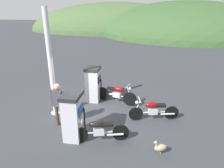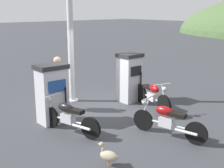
{
  "view_description": "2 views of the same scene",
  "coord_description": "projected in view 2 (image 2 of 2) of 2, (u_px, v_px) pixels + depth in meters",
  "views": [
    {
      "loc": [
        1.95,
        -7.27,
        4.29
      ],
      "look_at": [
        0.87,
        0.59,
        1.25
      ],
      "focal_mm": 32.64,
      "sensor_mm": 36.0,
      "label": 1
    },
    {
      "loc": [
        6.92,
        -5.66,
        3.13
      ],
      "look_at": [
        0.65,
        -0.02,
        1.01
      ],
      "focal_mm": 48.56,
      "sensor_mm": 36.0,
      "label": 2
    }
  ],
  "objects": [
    {
      "name": "motorcycle_extra",
      "position": [
        167.0,
        119.0,
        7.48
      ],
      "size": [
        1.98,
        0.61,
        0.92
      ],
      "color": "black",
      "rests_on": "ground"
    },
    {
      "name": "attendant_person",
      "position": [
        58.0,
        80.0,
        9.34
      ],
      "size": [
        0.57,
        0.24,
        1.7
      ],
      "color": "#473828",
      "rests_on": "ground"
    },
    {
      "name": "fuel_pump_far",
      "position": [
        129.0,
        77.0,
        10.32
      ],
      "size": [
        0.71,
        0.75,
        1.66
      ],
      "color": "silver",
      "rests_on": "ground"
    },
    {
      "name": "motorcycle_near_pump",
      "position": [
        68.0,
        116.0,
        7.75
      ],
      "size": [
        1.92,
        0.67,
        0.92
      ],
      "color": "black",
      "rests_on": "ground"
    },
    {
      "name": "wandering_duck",
      "position": [
        109.0,
        155.0,
        6.13
      ],
      "size": [
        0.48,
        0.33,
        0.49
      ],
      "color": "tan",
      "rests_on": "ground"
    },
    {
      "name": "motorcycle_far_pump",
      "position": [
        152.0,
        95.0,
        9.52
      ],
      "size": [
        1.98,
        0.84,
        0.97
      ],
      "color": "black",
      "rests_on": "ground"
    },
    {
      "name": "fuel_pump_near",
      "position": [
        52.0,
        93.0,
        8.36
      ],
      "size": [
        0.66,
        0.85,
        1.66
      ],
      "color": "silver",
      "rests_on": "ground"
    },
    {
      "name": "canopy_support_pole",
      "position": [
        71.0,
        41.0,
        10.03
      ],
      "size": [
        0.4,
        0.4,
        4.3
      ],
      "color": "silver",
      "rests_on": "ground"
    },
    {
      "name": "ground_plane",
      "position": [
        99.0,
        112.0,
        9.42
      ],
      "size": [
        120.0,
        120.0,
        0.0
      ],
      "primitive_type": "plane",
      "color": "#383A3F"
    }
  ]
}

